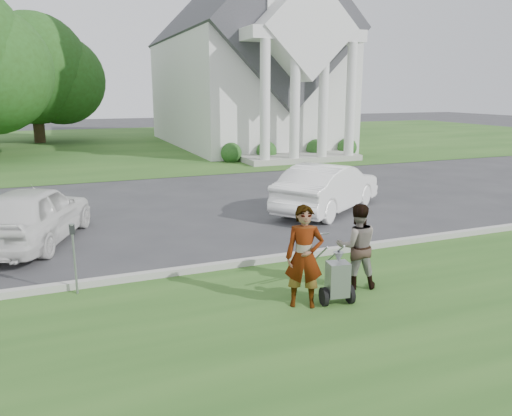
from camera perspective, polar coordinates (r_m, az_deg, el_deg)
ground at (r=10.02m, az=-3.40°, el=-8.06°), size 120.00×120.00×0.00m
grass_strip at (r=7.49m, az=4.15°, el=-15.82°), size 80.00×7.00×0.01m
church_lawn at (r=36.17m, az=-17.14°, el=6.96°), size 80.00×30.00×0.01m
curb at (r=10.48m, az=-4.36°, el=-6.65°), size 80.00×0.18×0.15m
church at (r=34.20m, az=-1.37°, el=17.16°), size 9.19×19.00×24.10m
tree_back at (r=38.89m, az=-24.09°, el=13.80°), size 9.61×7.60×8.89m
striping_cart at (r=8.83m, az=9.28°, el=-8.14°), size 0.62×1.16×1.03m
person_left at (r=8.52m, az=5.54°, el=-5.66°), size 0.77×0.67×1.78m
person_right at (r=9.50m, az=11.43°, el=-4.36°), size 0.93×0.82×1.61m
parking_meter_near at (r=9.57m, az=-20.11°, el=-4.57°), size 0.10×0.09×1.34m
car_b at (r=13.19m, az=-24.14°, el=-0.66°), size 3.12×4.60×1.46m
car_d at (r=15.45m, az=8.20°, el=2.33°), size 4.58×3.85×1.48m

